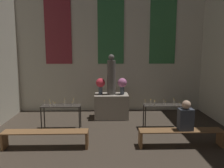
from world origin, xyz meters
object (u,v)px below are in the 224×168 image
object	(u,v)px
flower_vase_left	(100,84)
pew_back_right	(181,134)
altar	(111,106)
statue	(111,76)
person_seated	(186,117)
candle_rack_right	(163,108)
pew_back_left	(46,135)
candle_rack_left	(61,109)
flower_vase_right	(122,84)

from	to	relation	value
flower_vase_left	pew_back_right	xyz separation A→B (m)	(2.09, -2.43, -0.92)
altar	statue	world-z (taller)	statue
statue	person_seated	distance (m)	3.12
person_seated	altar	bearing A→B (deg)	126.59
candle_rack_right	pew_back_left	world-z (taller)	candle_rack_right
candle_rack_left	altar	bearing A→B (deg)	35.70
candle_rack_left	pew_back_right	xyz separation A→B (m)	(3.28, -1.30, -0.32)
candle_rack_right	person_seated	size ratio (longest dim) A/B	1.57
flower_vase_right	candle_rack_right	size ratio (longest dim) A/B	0.48
statue	flower_vase_right	distance (m)	0.48
statue	pew_back_left	bearing A→B (deg)	-125.02
pew_back_left	person_seated	distance (m)	3.54
pew_back_right	candle_rack_left	bearing A→B (deg)	158.33
candle_rack_right	pew_back_right	world-z (taller)	candle_rack_right
flower_vase_right	candle_rack_left	world-z (taller)	flower_vase_right
altar	candle_rack_left	distance (m)	1.95
flower_vase_left	pew_back_right	distance (m)	3.34
altar	pew_back_left	bearing A→B (deg)	-125.02
statue	flower_vase_right	xyz separation A→B (m)	(0.39, 0.00, -0.28)
candle_rack_left	pew_back_left	world-z (taller)	candle_rack_left
statue	flower_vase_left	distance (m)	0.48
flower_vase_left	flower_vase_right	bearing A→B (deg)	0.00
flower_vase_left	pew_back_left	world-z (taller)	flower_vase_left
flower_vase_right	candle_rack_right	bearing A→B (deg)	-43.89
pew_back_left	altar	bearing A→B (deg)	54.98
flower_vase_left	candle_rack_right	distance (m)	2.33
altar	candle_rack_right	bearing A→B (deg)	-35.90
candle_rack_left	person_seated	xyz separation A→B (m)	(3.38, -1.30, 0.13)
pew_back_left	pew_back_right	world-z (taller)	same
flower_vase_right	person_seated	world-z (taller)	flower_vase_right
flower_vase_right	candle_rack_left	xyz separation A→B (m)	(-1.96, -1.13, -0.60)
statue	pew_back_left	world-z (taller)	statue
candle_rack_right	pew_back_left	bearing A→B (deg)	-158.32
statue	person_seated	world-z (taller)	statue
candle_rack_right	flower_vase_right	bearing A→B (deg)	136.11
candle_rack_left	person_seated	world-z (taller)	person_seated
flower_vase_left	candle_rack_left	size ratio (longest dim) A/B	0.48
flower_vase_right	candle_rack_left	size ratio (longest dim) A/B	0.48
statue	candle_rack_right	size ratio (longest dim) A/B	1.18
altar	flower_vase_left	xyz separation A→B (m)	(-0.39, 0.00, 0.81)
altar	pew_back_left	world-z (taller)	altar
flower_vase_left	candle_rack_right	bearing A→B (deg)	-30.13
statue	pew_back_right	xyz separation A→B (m)	(1.70, -2.43, -1.20)
altar	pew_back_right	size ratio (longest dim) A/B	0.56
statue	candle_rack_left	size ratio (longest dim) A/B	1.18
pew_back_right	person_seated	size ratio (longest dim) A/B	2.77
altar	person_seated	distance (m)	3.05
candle_rack_left	statue	bearing A→B (deg)	35.70
pew_back_right	pew_back_left	bearing A→B (deg)	180.00
flower_vase_left	candle_rack_right	xyz separation A→B (m)	(1.95, -1.13, -0.60)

